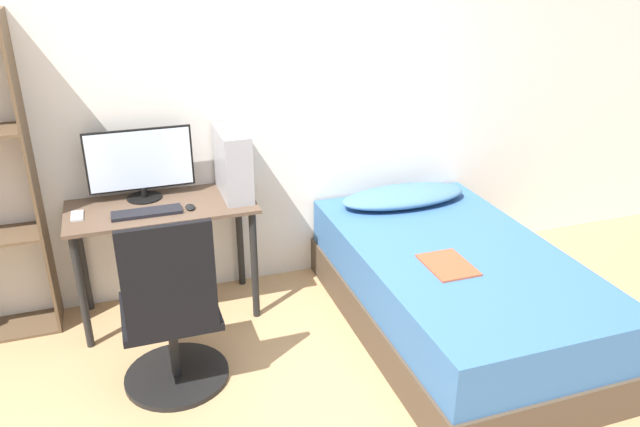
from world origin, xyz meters
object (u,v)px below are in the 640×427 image
object	(u,v)px
office_chair	(172,326)
bed	(454,290)
monitor	(140,163)
pc_tower	(233,163)
keyboard	(147,213)

from	to	relation	value
office_chair	bed	world-z (taller)	office_chair
monitor	pc_tower	size ratio (longest dim) A/B	1.47
pc_tower	monitor	bearing A→B (deg)	168.04
bed	pc_tower	bearing A→B (deg)	146.43
keyboard	office_chair	bearing A→B (deg)	-86.73
bed	monitor	world-z (taller)	monitor
monitor	pc_tower	world-z (taller)	monitor
bed	pc_tower	distance (m)	1.53
bed	monitor	distance (m)	2.01
monitor	keyboard	distance (m)	0.33
office_chair	pc_tower	bearing A→B (deg)	56.94
office_chair	keyboard	xyz separation A→B (m)	(-0.04, 0.63, 0.37)
monitor	pc_tower	xyz separation A→B (m)	(0.53, -0.11, -0.02)
office_chair	bed	size ratio (longest dim) A/B	0.51
bed	pc_tower	world-z (taller)	pc_tower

